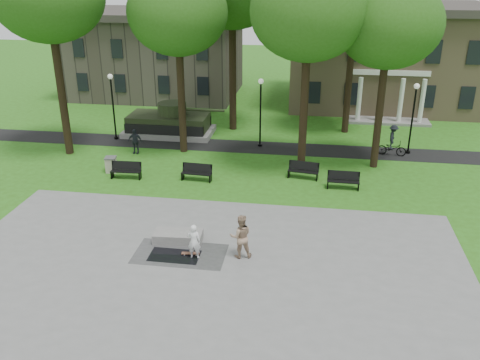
# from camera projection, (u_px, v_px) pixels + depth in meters

# --- Properties ---
(ground) EXTENTS (120.00, 120.00, 0.00)m
(ground) POSITION_uv_depth(u_px,v_px,m) (221.00, 229.00, 24.35)
(ground) COLOR #2C5C15
(ground) RESTS_ON ground
(plaza) EXTENTS (22.00, 16.00, 0.02)m
(plaza) POSITION_uv_depth(u_px,v_px,m) (198.00, 290.00, 19.79)
(plaza) COLOR gray
(plaza) RESTS_ON ground
(footpath) EXTENTS (44.00, 2.60, 0.01)m
(footpath) POSITION_uv_depth(u_px,v_px,m) (252.00, 147.00, 35.26)
(footpath) COLOR black
(footpath) RESTS_ON ground
(building_right) EXTENTS (17.00, 12.00, 8.60)m
(building_right) POSITION_uv_depth(u_px,v_px,m) (384.00, 54.00, 44.94)
(building_right) COLOR #9E8460
(building_right) RESTS_ON ground
(building_left) EXTENTS (15.00, 10.00, 7.20)m
(building_left) POSITION_uv_depth(u_px,v_px,m) (158.00, 56.00, 48.53)
(building_left) COLOR #4C443D
(building_left) RESTS_ON ground
(tree_1) EXTENTS (6.20, 6.20, 11.63)m
(tree_1) POSITION_uv_depth(u_px,v_px,m) (178.00, 13.00, 30.99)
(tree_1) COLOR black
(tree_1) RESTS_ON ground
(tree_2) EXTENTS (6.60, 6.60, 12.16)m
(tree_2) POSITION_uv_depth(u_px,v_px,m) (309.00, 11.00, 27.95)
(tree_2) COLOR black
(tree_2) RESTS_ON ground
(tree_3) EXTENTS (6.00, 6.00, 11.19)m
(tree_3) POSITION_uv_depth(u_px,v_px,m) (389.00, 24.00, 28.53)
(tree_3) COLOR black
(tree_3) RESTS_ON ground
(lamp_left) EXTENTS (0.36, 0.36, 4.73)m
(lamp_left) POSITION_uv_depth(u_px,v_px,m) (113.00, 101.00, 35.79)
(lamp_left) COLOR black
(lamp_left) RESTS_ON ground
(lamp_mid) EXTENTS (0.36, 0.36, 4.73)m
(lamp_mid) POSITION_uv_depth(u_px,v_px,m) (260.00, 107.00, 34.37)
(lamp_mid) COLOR black
(lamp_mid) RESTS_ON ground
(lamp_right) EXTENTS (0.36, 0.36, 4.73)m
(lamp_right) POSITION_uv_depth(u_px,v_px,m) (413.00, 113.00, 33.02)
(lamp_right) COLOR black
(lamp_right) RESTS_ON ground
(tank_monument) EXTENTS (7.45, 3.40, 2.40)m
(tank_monument) POSITION_uv_depth(u_px,v_px,m) (169.00, 123.00, 37.62)
(tank_monument) COLOR gray
(tank_monument) RESTS_ON ground
(puddle) EXTENTS (2.20, 1.20, 0.00)m
(puddle) POSITION_uv_depth(u_px,v_px,m) (174.00, 256.00, 22.09)
(puddle) COLOR black
(puddle) RESTS_ON plaza
(concrete_block) EXTENTS (2.26, 1.13, 0.45)m
(concrete_block) POSITION_uv_depth(u_px,v_px,m) (178.00, 237.00, 23.20)
(concrete_block) COLOR gray
(concrete_block) RESTS_ON plaza
(skateboard) EXTENTS (0.80, 0.29, 0.07)m
(skateboard) POSITION_uv_depth(u_px,v_px,m) (190.00, 254.00, 22.18)
(skateboard) COLOR brown
(skateboard) RESTS_ON plaza
(skateboarder) EXTENTS (0.59, 0.39, 1.59)m
(skateboarder) POSITION_uv_depth(u_px,v_px,m) (194.00, 241.00, 21.67)
(skateboarder) COLOR white
(skateboarder) RESTS_ON plaza
(friend_watching) EXTENTS (1.12, 0.97, 1.98)m
(friend_watching) POSITION_uv_depth(u_px,v_px,m) (241.00, 236.00, 21.67)
(friend_watching) COLOR #A18368
(friend_watching) RESTS_ON plaza
(pedestrian_walker) EXTENTS (0.99, 0.42, 1.69)m
(pedestrian_walker) POSITION_uv_depth(u_px,v_px,m) (135.00, 141.00, 33.80)
(pedestrian_walker) COLOR #20242B
(pedestrian_walker) RESTS_ON ground
(cyclist) EXTENTS (1.95, 1.14, 2.08)m
(cyclist) POSITION_uv_depth(u_px,v_px,m) (392.00, 143.00, 33.44)
(cyclist) COLOR black
(cyclist) RESTS_ON ground
(park_bench_0) EXTENTS (1.82, 0.59, 1.00)m
(park_bench_0) POSITION_uv_depth(u_px,v_px,m) (126.00, 170.00, 29.99)
(park_bench_0) COLOR black
(park_bench_0) RESTS_ON ground
(park_bench_1) EXTENTS (1.83, 0.65, 1.00)m
(park_bench_1) POSITION_uv_depth(u_px,v_px,m) (197.00, 172.00, 29.69)
(park_bench_1) COLOR black
(park_bench_1) RESTS_ON ground
(park_bench_2) EXTENTS (1.85, 0.79, 1.00)m
(park_bench_2) POSITION_uv_depth(u_px,v_px,m) (303.00, 170.00, 29.98)
(park_bench_2) COLOR black
(park_bench_2) RESTS_ON ground
(park_bench_3) EXTENTS (1.81, 0.56, 1.00)m
(park_bench_3) POSITION_uv_depth(u_px,v_px,m) (343.00, 180.00, 28.59)
(park_bench_3) COLOR black
(park_bench_3) RESTS_ON ground
(trash_bin) EXTENTS (0.76, 0.76, 0.96)m
(trash_bin) POSITION_uv_depth(u_px,v_px,m) (111.00, 164.00, 30.88)
(trash_bin) COLOR beige
(trash_bin) RESTS_ON ground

